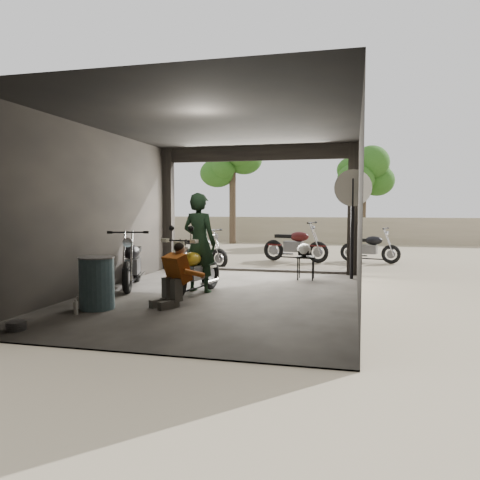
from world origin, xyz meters
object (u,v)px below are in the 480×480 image
at_px(outside_bike_c, 370,245).
at_px(stool, 306,260).
at_px(main_bike, 194,266).
at_px(left_bike, 132,259).
at_px(rider, 199,243).
at_px(outside_bike_a, 201,248).
at_px(helmet, 304,250).
at_px(outside_bike_b, 295,242).
at_px(sign_post, 353,205).
at_px(mechanic, 172,276).
at_px(oil_drum, 97,284).

bearing_deg(outside_bike_c, stool, 174.22).
height_order(main_bike, left_bike, left_bike).
distance_m(rider, stool, 2.81).
height_order(outside_bike_a, stool, outside_bike_a).
bearing_deg(left_bike, helmet, 10.51).
relative_size(outside_bike_b, helmet, 5.62).
height_order(left_bike, outside_bike_a, left_bike).
height_order(stool, helmet, helmet).
distance_m(stool, helmet, 0.23).
distance_m(main_bike, left_bike, 1.57).
xyz_separation_m(helmet, sign_post, (1.06, 0.32, 1.02)).
distance_m(outside_bike_a, stool, 3.44).
relative_size(outside_bike_c, mechanic, 1.52).
relative_size(outside_bike_c, oil_drum, 1.84).
height_order(outside_bike_c, mechanic, outside_bike_c).
bearing_deg(outside_bike_a, outside_bike_b, -30.18).
xyz_separation_m(rider, oil_drum, (-1.11, -1.88, -0.54)).
distance_m(left_bike, stool, 3.86).
bearing_deg(rider, oil_drum, 74.22).
height_order(outside_bike_a, helmet, outside_bike_a).
relative_size(main_bike, oil_drum, 1.94).
xyz_separation_m(stool, helmet, (-0.04, -0.01, 0.22)).
xyz_separation_m(outside_bike_c, rider, (-3.38, -5.94, 0.44)).
relative_size(outside_bike_b, rider, 0.94).
height_order(outside_bike_c, oil_drum, outside_bike_c).
distance_m(main_bike, outside_bike_c, 7.08).
bearing_deg(outside_bike_a, stool, -97.15).
bearing_deg(oil_drum, stool, 52.92).
distance_m(outside_bike_b, sign_post, 3.81).
height_order(left_bike, sign_post, sign_post).
xyz_separation_m(main_bike, outside_bike_a, (-1.19, 3.91, -0.02)).
bearing_deg(stool, helmet, -166.45).
relative_size(stool, sign_post, 0.22).
bearing_deg(outside_bike_c, mechanic, 170.80).
xyz_separation_m(main_bike, sign_post, (2.88, 2.63, 1.16)).
relative_size(mechanic, helmet, 3.20).
distance_m(stool, oil_drum, 4.92).
bearing_deg(helmet, outside_bike_b, 120.71).
bearing_deg(rider, outside_bike_a, -57.01).
xyz_separation_m(outside_bike_a, sign_post, (4.06, -1.28, 1.18)).
bearing_deg(oil_drum, outside_bike_b, 72.95).
xyz_separation_m(outside_bike_b, stool, (0.67, -3.54, -0.14)).
bearing_deg(outside_bike_b, left_bike, 167.57).
relative_size(main_bike, left_bike, 0.93).
distance_m(helmet, oil_drum, 4.89).
relative_size(outside_bike_b, stool, 3.31).
bearing_deg(stool, outside_bike_b, 100.79).
bearing_deg(outside_bike_c, left_bike, 155.35).
height_order(main_bike, oil_drum, main_bike).
height_order(helmet, sign_post, sign_post).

